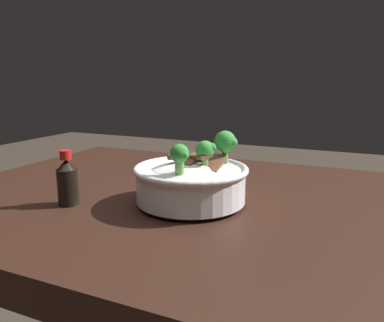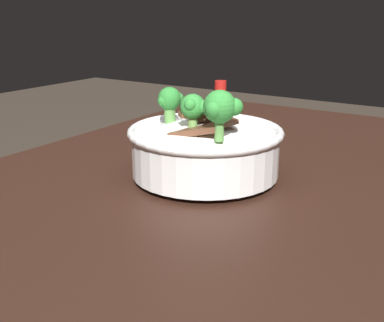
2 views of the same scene
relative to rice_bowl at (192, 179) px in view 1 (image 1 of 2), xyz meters
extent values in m
cube|color=black|center=(0.16, 0.05, -0.08)|extent=(1.48, 0.80, 0.06)
cube|color=black|center=(-0.51, 0.38, -0.48)|extent=(0.07, 0.07, 0.73)
cylinder|color=white|center=(0.00, 0.00, -0.05)|extent=(0.09, 0.09, 0.01)
cylinder|color=white|center=(0.00, 0.00, -0.01)|extent=(0.22, 0.22, 0.06)
torus|color=white|center=(0.00, 0.00, 0.02)|extent=(0.23, 0.23, 0.01)
ellipsoid|color=white|center=(0.00, 0.00, 0.01)|extent=(0.18, 0.18, 0.06)
cube|color=#563323|center=(0.02, 0.03, 0.04)|extent=(0.06, 0.05, 0.02)
cube|color=brown|center=(0.01, 0.00, 0.05)|extent=(0.06, 0.05, 0.02)
cube|color=#4C2B1E|center=(-0.02, 0.00, 0.04)|extent=(0.07, 0.05, 0.01)
cube|color=brown|center=(0.05, 0.01, 0.03)|extent=(0.03, 0.08, 0.03)
cube|color=brown|center=(0.00, 0.00, 0.04)|extent=(0.02, 0.06, 0.02)
cylinder|color=#5B9947|center=(0.05, 0.05, 0.04)|extent=(0.01, 0.01, 0.03)
sphere|color=green|center=(0.05, 0.05, 0.07)|extent=(0.04, 0.04, 0.04)
sphere|color=green|center=(0.06, 0.06, 0.07)|extent=(0.02, 0.02, 0.02)
sphere|color=green|center=(0.04, 0.07, 0.07)|extent=(0.02, 0.02, 0.02)
cylinder|color=#7AB256|center=(0.03, 0.00, 0.04)|extent=(0.01, 0.01, 0.02)
sphere|color=green|center=(0.03, 0.00, 0.06)|extent=(0.04, 0.04, 0.04)
sphere|color=green|center=(0.04, 0.00, 0.07)|extent=(0.02, 0.02, 0.02)
sphere|color=green|center=(0.03, 0.01, 0.06)|extent=(0.02, 0.02, 0.02)
cylinder|color=#5B9947|center=(0.00, -0.06, 0.04)|extent=(0.02, 0.02, 0.03)
sphere|color=#2D8433|center=(0.00, -0.06, 0.06)|extent=(0.03, 0.03, 0.03)
sphere|color=#2D8433|center=(0.01, -0.06, 0.06)|extent=(0.02, 0.02, 0.02)
sphere|color=#2D8433|center=(-0.01, -0.05, 0.06)|extent=(0.02, 0.02, 0.02)
cylinder|color=black|center=(-0.22, -0.10, -0.02)|extent=(0.04, 0.04, 0.07)
cone|color=black|center=(-0.22, -0.10, 0.03)|extent=(0.04, 0.04, 0.02)
cylinder|color=red|center=(-0.22, -0.10, 0.05)|extent=(0.02, 0.02, 0.02)
camera|label=1|loc=(0.30, -0.67, 0.20)|focal=35.67mm
camera|label=2|loc=(0.58, 0.35, 0.19)|focal=44.92mm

